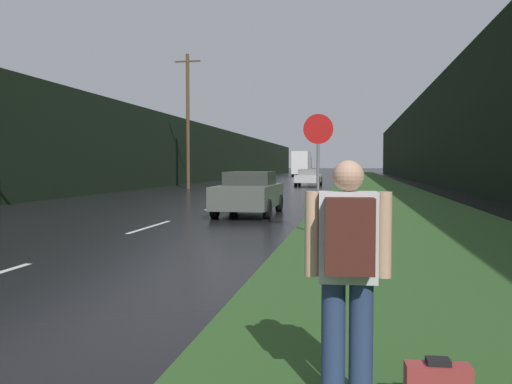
{
  "coord_description": "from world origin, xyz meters",
  "views": [
    {
      "loc": [
        5.31,
        -1.62,
        1.65
      ],
      "look_at": [
        2.51,
        14.08,
        0.85
      ],
      "focal_mm": 38.0,
      "sensor_mm": 36.0,
      "label": 1
    }
  ],
  "objects_px": {
    "hitchhiker_with_backpack": "(348,266)",
    "delivery_truck": "(302,163)",
    "stop_sign": "(318,160)",
    "car_passing_near": "(249,193)",
    "car_passing_far": "(309,177)"
  },
  "relations": [
    {
      "from": "hitchhiker_with_backpack",
      "to": "car_passing_far",
      "type": "distance_m",
      "value": 38.98
    },
    {
      "from": "stop_sign",
      "to": "hitchhiker_with_backpack",
      "type": "xyz_separation_m",
      "value": [
        0.77,
        -9.07,
        -0.79
      ]
    },
    {
      "from": "stop_sign",
      "to": "car_passing_near",
      "type": "height_order",
      "value": "stop_sign"
    },
    {
      "from": "car_passing_near",
      "to": "car_passing_far",
      "type": "height_order",
      "value": "car_passing_near"
    },
    {
      "from": "car_passing_near",
      "to": "car_passing_far",
      "type": "xyz_separation_m",
      "value": [
        -0.0,
        24.86,
        -0.02
      ]
    },
    {
      "from": "hitchhiker_with_backpack",
      "to": "stop_sign",
      "type": "bearing_deg",
      "value": 91.58
    },
    {
      "from": "car_passing_far",
      "to": "delivery_truck",
      "type": "xyz_separation_m",
      "value": [
        -3.87,
        36.32,
        1.21
      ]
    },
    {
      "from": "hitchhiker_with_backpack",
      "to": "car_passing_far",
      "type": "bearing_deg",
      "value": 91.65
    },
    {
      "from": "delivery_truck",
      "to": "hitchhiker_with_backpack",
      "type": "bearing_deg",
      "value": -84.52
    },
    {
      "from": "car_passing_near",
      "to": "delivery_truck",
      "type": "xyz_separation_m",
      "value": [
        -3.87,
        61.18,
        1.18
      ]
    },
    {
      "from": "car_passing_near",
      "to": "hitchhiker_with_backpack",
      "type": "bearing_deg",
      "value": 103.48
    },
    {
      "from": "hitchhiker_with_backpack",
      "to": "car_passing_far",
      "type": "height_order",
      "value": "hitchhiker_with_backpack"
    },
    {
      "from": "hitchhiker_with_backpack",
      "to": "car_passing_far",
      "type": "relative_size",
      "value": 0.36
    },
    {
      "from": "hitchhiker_with_backpack",
      "to": "delivery_truck",
      "type": "bearing_deg",
      "value": 92.2
    },
    {
      "from": "stop_sign",
      "to": "hitchhiker_with_backpack",
      "type": "relative_size",
      "value": 1.69
    }
  ]
}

